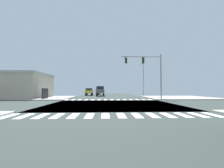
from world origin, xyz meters
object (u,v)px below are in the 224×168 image
(sedan_leading_4, at_px, (89,91))
(suv_middle_1, at_px, (100,90))
(bank_building, at_px, (5,86))
(street_lamp, at_px, (142,76))
(sedan_nearside_1, at_px, (101,91))
(traffic_signal_mast, at_px, (146,66))

(sedan_leading_4, bearing_deg, suv_middle_1, 131.45)
(bank_building, distance_m, sedan_leading_4, 18.16)
(street_lamp, xyz_separation_m, sedan_leading_4, (-12.85, 4.79, -3.49))
(bank_building, bearing_deg, sedan_leading_4, 36.88)
(street_lamp, xyz_separation_m, bank_building, (-27.35, -6.08, -2.27))
(street_lamp, distance_m, sedan_nearside_1, 14.46)
(sedan_nearside_1, bearing_deg, sedan_leading_4, 60.03)
(sedan_nearside_1, relative_size, suv_middle_1, 0.93)
(street_lamp, relative_size, sedan_leading_4, 1.78)
(street_lamp, bearing_deg, sedan_nearside_1, 134.60)
(sedan_nearside_1, bearing_deg, bank_building, 42.59)
(traffic_signal_mast, relative_size, suv_middle_1, 1.55)
(bank_building, height_order, sedan_leading_4, bank_building)
(street_lamp, distance_m, sedan_leading_4, 14.15)
(traffic_signal_mast, height_order, suv_middle_1, traffic_signal_mast)
(bank_building, height_order, suv_middle_1, bank_building)
(sedan_leading_4, height_order, suv_middle_1, suv_middle_1)
(street_lamp, height_order, bank_building, street_lamp)
(bank_building, xyz_separation_m, suv_middle_1, (17.49, 7.48, -0.94))
(traffic_signal_mast, relative_size, sedan_nearside_1, 1.66)
(street_lamp, xyz_separation_m, suv_middle_1, (-9.85, 1.39, -3.21))
(sedan_nearside_1, bearing_deg, traffic_signal_mast, 109.03)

